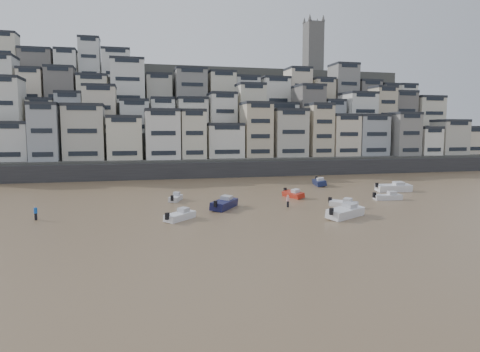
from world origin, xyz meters
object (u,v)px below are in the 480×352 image
object	(u,v)px
boat_b	(344,203)
person_blue	(36,213)
boat_d	(388,196)
boat_f	(176,197)
person_pink	(288,201)
boat_e	(293,193)
boat_i	(319,181)
boat_j	(180,214)
boat_c	(224,202)
boat_a	(346,211)
boat_g	(394,186)

from	to	relation	value
boat_b	person_blue	world-z (taller)	person_blue
boat_d	boat_f	world-z (taller)	boat_d
person_pink	boat_e	bearing A→B (deg)	64.17
boat_i	boat_e	distance (m)	16.43
boat_f	boat_j	distance (m)	14.16
boat_b	boat_c	bearing A→B (deg)	-140.89
boat_c	person_pink	world-z (taller)	boat_c
boat_i	person_pink	bearing A→B (deg)	-22.17
boat_a	boat_e	bearing A→B (deg)	61.40
boat_e	boat_g	world-z (taller)	boat_g
boat_b	boat_c	xyz separation A→B (m)	(-16.40, 2.86, 0.29)
boat_i	person_pink	world-z (taller)	person_pink
boat_d	boat_b	size ratio (longest dim) A/B	1.10
boat_j	person_blue	xyz separation A→B (m)	(-16.67, 4.07, 0.20)
person_blue	boat_e	bearing A→B (deg)	13.75
boat_d	boat_g	bearing A→B (deg)	57.45
boat_d	boat_j	xyz separation A→B (m)	(-32.63, -7.25, 0.03)
boat_g	boat_a	bearing A→B (deg)	-131.51
boat_d	person_pink	bearing A→B (deg)	-166.74
boat_i	boat_g	size ratio (longest dim) A/B	0.87
boat_f	person_pink	xyz separation A→B (m)	(14.66, -9.08, 0.27)
boat_g	boat_b	bearing A→B (deg)	-138.99
boat_c	person_blue	distance (m)	23.43
boat_d	boat_j	distance (m)	33.42
boat_g	boat_c	world-z (taller)	boat_g
boat_b	boat_j	size ratio (longest dim) A/B	0.86
boat_a	person_blue	world-z (taller)	boat_a
boat_a	boat_i	bearing A→B (deg)	41.06
boat_b	person_pink	distance (m)	7.80
boat_i	boat_f	xyz separation A→B (m)	(-28.73, -11.52, -0.20)
boat_e	boat_b	bearing A→B (deg)	7.72
person_pink	boat_c	bearing A→B (deg)	173.07
boat_e	boat_g	distance (m)	19.69
boat_i	boat_j	bearing A→B (deg)	-36.87
boat_e	boat_g	xyz separation A→B (m)	(19.56, 2.19, 0.27)
boat_e	boat_f	world-z (taller)	boat_e
boat_e	boat_f	bearing A→B (deg)	-107.91
boat_d	person_pink	world-z (taller)	person_pink
boat_a	boat_c	distance (m)	16.28
boat_a	boat_g	distance (m)	26.60
boat_d	boat_c	world-z (taller)	boat_c
boat_c	person_pink	size ratio (longest dim) A/B	3.68
boat_a	boat_b	world-z (taller)	boat_a
boat_a	boat_e	size ratio (longest dim) A/B	1.35
boat_i	boat_f	distance (m)	30.95
boat_e	boat_j	world-z (taller)	boat_j
boat_b	boat_d	bearing A→B (deg)	71.66
boat_i	boat_g	bearing A→B (deg)	53.31
boat_b	boat_c	distance (m)	16.66
boat_b	boat_j	world-z (taller)	boat_j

